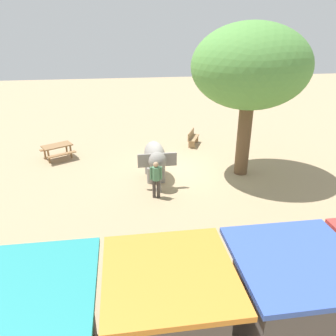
{
  "coord_description": "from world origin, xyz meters",
  "views": [
    {
      "loc": [
        2.4,
        14.58,
        6.82
      ],
      "look_at": [
        0.52,
        1.24,
        0.8
      ],
      "focal_mm": 35.2,
      "sensor_mm": 36.0,
      "label": 1
    }
  ],
  "objects_px": {
    "picnic_table_near": "(57,148)",
    "person_handler": "(156,177)",
    "shade_tree_main": "(251,68)",
    "market_stall_orange": "(169,323)",
    "market_stall_blue": "(288,309)",
    "elephant": "(155,158)",
    "wooden_bench": "(193,137)"
  },
  "relations": [
    {
      "from": "market_stall_blue",
      "to": "market_stall_orange",
      "type": "xyz_separation_m",
      "value": [
        2.6,
        0.0,
        0.0
      ]
    },
    {
      "from": "person_handler",
      "to": "shade_tree_main",
      "type": "height_order",
      "value": "shade_tree_main"
    },
    {
      "from": "person_handler",
      "to": "shade_tree_main",
      "type": "distance_m",
      "value": 6.23
    },
    {
      "from": "elephant",
      "to": "wooden_bench",
      "type": "distance_m",
      "value": 5.26
    },
    {
      "from": "elephant",
      "to": "market_stall_blue",
      "type": "bearing_deg",
      "value": 11.22
    },
    {
      "from": "shade_tree_main",
      "to": "market_stall_orange",
      "type": "relative_size",
      "value": 2.73
    },
    {
      "from": "picnic_table_near",
      "to": "market_stall_orange",
      "type": "height_order",
      "value": "market_stall_orange"
    },
    {
      "from": "person_handler",
      "to": "wooden_bench",
      "type": "relative_size",
      "value": 1.12
    },
    {
      "from": "elephant",
      "to": "market_stall_blue",
      "type": "xyz_separation_m",
      "value": [
        -1.94,
        9.02,
        0.02
      ]
    },
    {
      "from": "market_stall_blue",
      "to": "market_stall_orange",
      "type": "bearing_deg",
      "value": 0.0
    },
    {
      "from": "elephant",
      "to": "person_handler",
      "type": "bearing_deg",
      "value": -5.77
    },
    {
      "from": "person_handler",
      "to": "market_stall_orange",
      "type": "bearing_deg",
      "value": -179.97
    },
    {
      "from": "elephant",
      "to": "market_stall_orange",
      "type": "xyz_separation_m",
      "value": [
        0.66,
        9.02,
        0.02
      ]
    },
    {
      "from": "elephant",
      "to": "person_handler",
      "type": "relative_size",
      "value": 1.55
    },
    {
      "from": "person_handler",
      "to": "market_stall_blue",
      "type": "bearing_deg",
      "value": -160.13
    },
    {
      "from": "person_handler",
      "to": "market_stall_blue",
      "type": "xyz_separation_m",
      "value": [
        -2.08,
        7.35,
        0.19
      ]
    },
    {
      "from": "person_handler",
      "to": "picnic_table_near",
      "type": "bearing_deg",
      "value": 47.78
    },
    {
      "from": "market_stall_blue",
      "to": "wooden_bench",
      "type": "bearing_deg",
      "value": -93.24
    },
    {
      "from": "market_stall_blue",
      "to": "person_handler",
      "type": "bearing_deg",
      "value": -74.19
    },
    {
      "from": "picnic_table_near",
      "to": "shade_tree_main",
      "type": "bearing_deg",
      "value": -47.83
    },
    {
      "from": "market_stall_blue",
      "to": "market_stall_orange",
      "type": "relative_size",
      "value": 1.0
    },
    {
      "from": "wooden_bench",
      "to": "shade_tree_main",
      "type": "bearing_deg",
      "value": 43.88
    },
    {
      "from": "shade_tree_main",
      "to": "person_handler",
      "type": "bearing_deg",
      "value": 23.23
    },
    {
      "from": "person_handler",
      "to": "market_stall_orange",
      "type": "height_order",
      "value": "market_stall_orange"
    },
    {
      "from": "shade_tree_main",
      "to": "market_stall_orange",
      "type": "bearing_deg",
      "value": 62.15
    },
    {
      "from": "elephant",
      "to": "picnic_table_near",
      "type": "distance_m",
      "value": 5.98
    },
    {
      "from": "elephant",
      "to": "market_stall_blue",
      "type": "distance_m",
      "value": 9.23
    },
    {
      "from": "person_handler",
      "to": "picnic_table_near",
      "type": "relative_size",
      "value": 0.8
    },
    {
      "from": "elephant",
      "to": "shade_tree_main",
      "type": "xyz_separation_m",
      "value": [
        -4.21,
        -0.2,
        3.87
      ]
    },
    {
      "from": "elephant",
      "to": "market_stall_orange",
      "type": "height_order",
      "value": "market_stall_orange"
    },
    {
      "from": "picnic_table_near",
      "to": "person_handler",
      "type": "bearing_deg",
      "value": -75.16
    },
    {
      "from": "market_stall_orange",
      "to": "elephant",
      "type": "bearing_deg",
      "value": -94.18
    }
  ]
}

